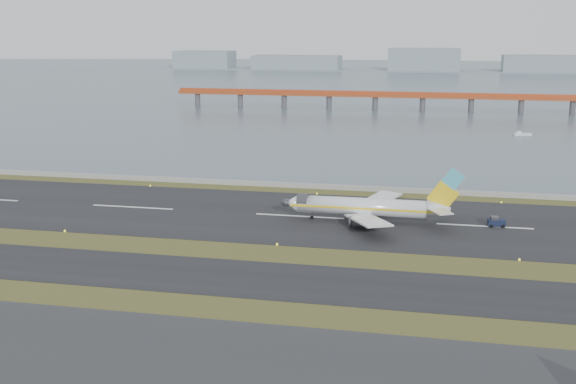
% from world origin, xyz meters
% --- Properties ---
extents(ground, '(1000.00, 1000.00, 0.00)m').
position_xyz_m(ground, '(0.00, 0.00, 0.00)').
color(ground, '#3A4B1A').
rests_on(ground, ground).
extents(taxiway_strip, '(1000.00, 18.00, 0.10)m').
position_xyz_m(taxiway_strip, '(0.00, -12.00, 0.05)').
color(taxiway_strip, black).
rests_on(taxiway_strip, ground).
extents(runway_strip, '(1000.00, 45.00, 0.10)m').
position_xyz_m(runway_strip, '(0.00, 30.00, 0.05)').
color(runway_strip, black).
rests_on(runway_strip, ground).
extents(seawall, '(1000.00, 2.50, 1.00)m').
position_xyz_m(seawall, '(0.00, 60.00, 0.50)').
color(seawall, '#989993').
rests_on(seawall, ground).
extents(bay_water, '(1400.00, 800.00, 1.30)m').
position_xyz_m(bay_water, '(0.00, 460.00, 0.00)').
color(bay_water, '#414F5D').
rests_on(bay_water, ground).
extents(red_pier, '(260.00, 5.00, 10.20)m').
position_xyz_m(red_pier, '(20.00, 250.00, 7.28)').
color(red_pier, '#A5401C').
rests_on(red_pier, ground).
extents(far_shoreline, '(1400.00, 80.00, 60.50)m').
position_xyz_m(far_shoreline, '(13.62, 620.00, 6.07)').
color(far_shoreline, gray).
rests_on(far_shoreline, ground).
extents(airliner, '(38.52, 32.89, 12.80)m').
position_xyz_m(airliner, '(15.57, 28.21, 3.46)').
color(airliner, white).
rests_on(airliner, ground).
extents(pushback_tug, '(3.79, 2.54, 2.27)m').
position_xyz_m(pushback_tug, '(42.31, 30.34, 1.10)').
color(pushback_tug, '#121932').
rests_on(pushback_tug, ground).
extents(workboat_far, '(7.42, 4.22, 1.72)m').
position_xyz_m(workboat_far, '(60.94, 171.30, 0.54)').
color(workboat_far, silver).
rests_on(workboat_far, ground).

